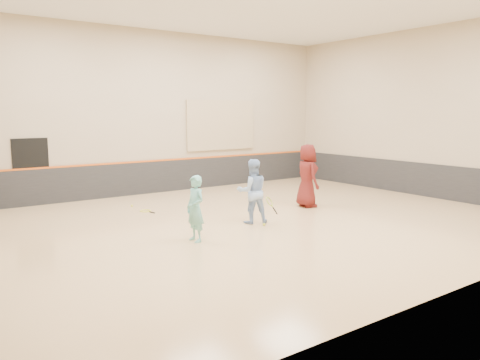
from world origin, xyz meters
TOP-DOWN VIEW (x-y plane):
  - room at (0.00, 0.00)m, footprint 15.04×12.04m
  - wainscot_back at (0.00, 5.97)m, footprint 14.90×0.04m
  - wainscot_right at (7.47, 0.00)m, footprint 0.04×11.90m
  - accent_stripe at (0.00, 5.96)m, footprint 14.90×0.03m
  - acoustic_panel at (2.80, 5.95)m, footprint 3.20×0.08m
  - doorway at (-4.50, 5.98)m, footprint 1.10×0.05m
  - girl at (-2.29, -0.75)m, footprint 0.40×0.59m
  - instructor at (-0.09, -0.04)m, footprint 1.04×0.93m
  - young_man at (2.69, 0.75)m, footprint 0.86×1.11m
  - held_racket at (0.29, -0.31)m, footprint 0.40×0.40m
  - spare_racket at (-1.87, 3.07)m, footprint 0.76×0.76m
  - ball_under_racket at (-0.03, -0.50)m, footprint 0.07×0.07m
  - ball_in_hand at (2.90, 0.55)m, footprint 0.07×0.07m
  - ball_beside_spare at (-1.94, 3.96)m, footprint 0.07×0.07m

SIDE VIEW (x-z plane):
  - spare_racket at x=-1.87m, z-range 0.00..0.04m
  - ball_under_racket at x=-0.03m, z-range 0.00..0.07m
  - ball_beside_spare at x=-1.94m, z-range 0.00..0.07m
  - held_racket at x=0.29m, z-range 0.31..0.89m
  - wainscot_back at x=0.00m, z-range 0.00..1.20m
  - wainscot_right at x=7.47m, z-range 0.00..1.20m
  - girl at x=-2.29m, z-range 0.00..1.57m
  - room at x=0.00m, z-range -2.30..3.92m
  - instructor at x=-0.09m, z-range 0.00..1.76m
  - young_man at x=2.69m, z-range 0.00..2.02m
  - doorway at x=-4.50m, z-range 0.00..2.20m
  - accent_stripe at x=0.00m, z-range 1.19..1.25m
  - ball_in_hand at x=2.90m, z-range 1.21..1.27m
  - acoustic_panel at x=2.80m, z-range 1.50..3.50m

